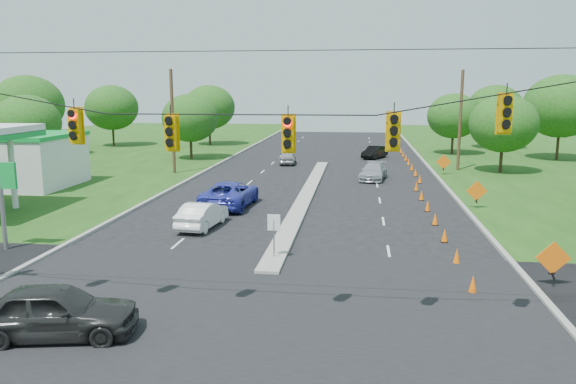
# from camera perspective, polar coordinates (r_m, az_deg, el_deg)

# --- Properties ---
(ground) EXTENTS (160.00, 160.00, 0.00)m
(ground) POSITION_cam_1_polar(r_m,az_deg,el_deg) (18.95, -4.22, -12.36)
(ground) COLOR black
(ground) RESTS_ON ground
(cross_street) EXTENTS (160.00, 14.00, 0.02)m
(cross_street) POSITION_cam_1_polar(r_m,az_deg,el_deg) (18.95, -4.22, -12.36)
(cross_street) COLOR black
(cross_street) RESTS_ON ground
(curb_left) EXTENTS (0.25, 110.00, 0.16)m
(curb_left) POSITION_cam_1_polar(r_m,az_deg,el_deg) (49.59, -8.82, 1.81)
(curb_left) COLOR gray
(curb_left) RESTS_ON ground
(curb_right) EXTENTS (0.25, 110.00, 0.16)m
(curb_right) POSITION_cam_1_polar(r_m,az_deg,el_deg) (48.12, 14.98, 1.32)
(curb_right) COLOR gray
(curb_right) RESTS_ON ground
(median) EXTENTS (1.00, 34.00, 0.18)m
(median) POSITION_cam_1_polar(r_m,az_deg,el_deg) (38.97, 1.89, -0.41)
(median) COLOR gray
(median) RESTS_ON ground
(median_sign) EXTENTS (0.55, 0.06, 2.05)m
(median_sign) POSITION_cam_1_polar(r_m,az_deg,el_deg) (24.10, -1.44, -3.66)
(median_sign) COLOR gray
(median_sign) RESTS_ON ground
(signal_span) EXTENTS (25.60, 0.32, 9.00)m
(signal_span) POSITION_cam_1_polar(r_m,az_deg,el_deg) (16.67, -5.29, 2.24)
(signal_span) COLOR #422D1C
(signal_span) RESTS_ON ground
(utility_pole_far_left) EXTENTS (0.28, 0.28, 9.00)m
(utility_pole_far_left) POSITION_cam_1_polar(r_m,az_deg,el_deg) (49.85, -11.64, 6.97)
(utility_pole_far_left) COLOR #422D1C
(utility_pole_far_left) RESTS_ON ground
(utility_pole_far_right) EXTENTS (0.28, 0.28, 9.00)m
(utility_pole_far_right) POSITION_cam_1_polar(r_m,az_deg,el_deg) (52.95, 17.09, 6.92)
(utility_pole_far_right) COLOR #422D1C
(utility_pole_far_right) RESTS_ON ground
(cone_0) EXTENTS (0.32, 0.32, 0.70)m
(cone_0) POSITION_cam_1_polar(r_m,az_deg,el_deg) (21.70, 18.27, -8.88)
(cone_0) COLOR #FF6508
(cone_0) RESTS_ON ground
(cone_1) EXTENTS (0.32, 0.32, 0.70)m
(cone_1) POSITION_cam_1_polar(r_m,az_deg,el_deg) (24.98, 16.76, -6.25)
(cone_1) COLOR #FF6508
(cone_1) RESTS_ON ground
(cone_2) EXTENTS (0.32, 0.32, 0.70)m
(cone_2) POSITION_cam_1_polar(r_m,az_deg,el_deg) (28.31, 15.62, -4.24)
(cone_2) COLOR #FF6508
(cone_2) RESTS_ON ground
(cone_3) EXTENTS (0.32, 0.32, 0.70)m
(cone_3) POSITION_cam_1_polar(r_m,az_deg,el_deg) (31.68, 14.73, -2.65)
(cone_3) COLOR #FF6508
(cone_3) RESTS_ON ground
(cone_4) EXTENTS (0.32, 0.32, 0.70)m
(cone_4) POSITION_cam_1_polar(r_m,az_deg,el_deg) (35.07, 14.00, -1.36)
(cone_4) COLOR #FF6508
(cone_4) RESTS_ON ground
(cone_5) EXTENTS (0.32, 0.32, 0.70)m
(cone_5) POSITION_cam_1_polar(r_m,az_deg,el_deg) (38.48, 13.41, -0.30)
(cone_5) COLOR #FF6508
(cone_5) RESTS_ON ground
(cone_6) EXTENTS (0.32, 0.32, 0.70)m
(cone_6) POSITION_cam_1_polar(r_m,az_deg,el_deg) (41.91, 12.92, 0.58)
(cone_6) COLOR #FF6508
(cone_6) RESTS_ON ground
(cone_7) EXTENTS (0.32, 0.32, 0.70)m
(cone_7) POSITION_cam_1_polar(r_m,az_deg,el_deg) (45.41, 13.25, 1.32)
(cone_7) COLOR #FF6508
(cone_7) RESTS_ON ground
(cone_8) EXTENTS (0.32, 0.32, 0.70)m
(cone_8) POSITION_cam_1_polar(r_m,az_deg,el_deg) (48.85, 12.83, 1.96)
(cone_8) COLOR #FF6508
(cone_8) RESTS_ON ground
(cone_9) EXTENTS (0.32, 0.32, 0.70)m
(cone_9) POSITION_cam_1_polar(r_m,az_deg,el_deg) (52.30, 12.47, 2.52)
(cone_9) COLOR #FF6508
(cone_9) RESTS_ON ground
(cone_10) EXTENTS (0.32, 0.32, 0.70)m
(cone_10) POSITION_cam_1_polar(r_m,az_deg,el_deg) (55.76, 12.16, 3.01)
(cone_10) COLOR #FF6508
(cone_10) RESTS_ON ground
(cone_11) EXTENTS (0.32, 0.32, 0.70)m
(cone_11) POSITION_cam_1_polar(r_m,az_deg,el_deg) (59.22, 11.88, 3.45)
(cone_11) COLOR #FF6508
(cone_11) RESTS_ON ground
(cone_12) EXTENTS (0.32, 0.32, 0.70)m
(cone_12) POSITION_cam_1_polar(r_m,az_deg,el_deg) (62.69, 11.63, 3.83)
(cone_12) COLOR #FF6508
(cone_12) RESTS_ON ground
(cone_13) EXTENTS (0.32, 0.32, 0.70)m
(cone_13) POSITION_cam_1_polar(r_m,az_deg,el_deg) (66.15, 11.41, 4.18)
(cone_13) COLOR #FF6508
(cone_13) RESTS_ON ground
(work_sign_0) EXTENTS (1.27, 0.58, 1.37)m
(work_sign_0) POSITION_cam_1_polar(r_m,az_deg,el_deg) (23.18, 25.33, -6.22)
(work_sign_0) COLOR black
(work_sign_0) RESTS_ON ground
(work_sign_1) EXTENTS (1.27, 0.58, 1.37)m
(work_sign_1) POSITION_cam_1_polar(r_m,az_deg,el_deg) (36.39, 18.62, 0.01)
(work_sign_1) COLOR black
(work_sign_1) RESTS_ON ground
(work_sign_2) EXTENTS (1.27, 0.58, 1.37)m
(work_sign_2) POSITION_cam_1_polar(r_m,az_deg,el_deg) (50.03, 15.54, 2.89)
(work_sign_2) COLOR black
(work_sign_2) RESTS_ON ground
(tree_2) EXTENTS (5.88, 5.88, 6.86)m
(tree_2) POSITION_cam_1_polar(r_m,az_deg,el_deg) (55.69, -24.98, 6.39)
(tree_2) COLOR black
(tree_2) RESTS_ON ground
(tree_3) EXTENTS (7.56, 7.56, 8.82)m
(tree_3) POSITION_cam_1_polar(r_m,az_deg,el_deg) (67.29, -24.91, 7.99)
(tree_3) COLOR black
(tree_3) RESTS_ON ground
(tree_4) EXTENTS (6.72, 6.72, 7.84)m
(tree_4) POSITION_cam_1_polar(r_m,az_deg,el_deg) (76.00, -17.47, 8.18)
(tree_4) COLOR black
(tree_4) RESTS_ON ground
(tree_5) EXTENTS (5.88, 5.88, 6.86)m
(tree_5) POSITION_cam_1_polar(r_m,az_deg,el_deg) (59.82, -9.91, 7.42)
(tree_5) COLOR black
(tree_5) RESTS_ON ground
(tree_6) EXTENTS (6.72, 6.72, 7.84)m
(tree_6) POSITION_cam_1_polar(r_m,az_deg,el_deg) (74.75, -8.01, 8.52)
(tree_6) COLOR black
(tree_6) RESTS_ON ground
(tree_9) EXTENTS (5.88, 5.88, 6.86)m
(tree_9) POSITION_cam_1_polar(r_m,az_deg,el_deg) (52.69, 21.04, 6.49)
(tree_9) COLOR black
(tree_9) RESTS_ON ground
(tree_10) EXTENTS (7.56, 7.56, 8.82)m
(tree_10) POSITION_cam_1_polar(r_m,az_deg,el_deg) (64.46, 26.00, 7.84)
(tree_10) COLOR black
(tree_10) RESTS_ON ground
(tree_11) EXTENTS (6.72, 6.72, 7.84)m
(tree_11) POSITION_cam_1_polar(r_m,az_deg,el_deg) (74.00, 20.29, 7.96)
(tree_11) COLOR black
(tree_11) RESTS_ON ground
(tree_12) EXTENTS (5.88, 5.88, 6.86)m
(tree_12) POSITION_cam_1_polar(r_m,az_deg,el_deg) (66.01, 16.49, 7.42)
(tree_12) COLOR black
(tree_12) RESTS_ON ground
(black_sedan) EXTENTS (5.11, 2.81, 1.65)m
(black_sedan) POSITION_cam_1_polar(r_m,az_deg,el_deg) (18.40, -22.60, -11.13)
(black_sedan) COLOR #252525
(black_sedan) RESTS_ON ground
(white_sedan) EXTENTS (1.94, 4.37, 1.39)m
(white_sedan) POSITION_cam_1_polar(r_m,az_deg,el_deg) (30.39, -8.70, -2.29)
(white_sedan) COLOR white
(white_sedan) RESTS_ON ground
(blue_pickup) EXTENTS (3.02, 6.02, 1.63)m
(blue_pickup) POSITION_cam_1_polar(r_m,az_deg,el_deg) (35.54, -5.93, -0.18)
(blue_pickup) COLOR #3138B1
(blue_pickup) RESTS_ON ground
(silver_car_far) EXTENTS (2.57, 4.86, 1.34)m
(silver_car_far) POSITION_cam_1_polar(r_m,az_deg,el_deg) (46.39, 8.65, 2.06)
(silver_car_far) COLOR #9A9DA6
(silver_car_far) RESTS_ON ground
(silver_car_oncoming) EXTENTS (1.73, 3.83, 1.28)m
(silver_car_oncoming) POSITION_cam_1_polar(r_m,az_deg,el_deg) (55.44, -0.02, 3.51)
(silver_car_oncoming) COLOR gray
(silver_car_oncoming) RESTS_ON ground
(dark_car_receding) EXTENTS (2.99, 4.28, 1.34)m
(dark_car_receding) POSITION_cam_1_polar(r_m,az_deg,el_deg) (60.73, 8.80, 4.02)
(dark_car_receding) COLOR black
(dark_car_receding) RESTS_ON ground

